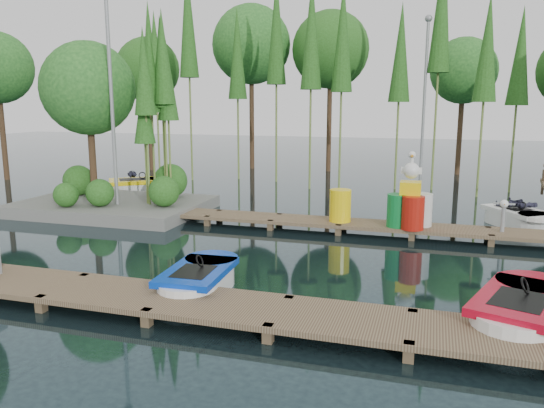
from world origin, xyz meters
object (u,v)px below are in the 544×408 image
(boat_blue, at_px, (199,281))
(boat_red, at_px, (521,313))
(boat_yellow_far, at_px, (140,186))
(yellow_barrel, at_px, (340,205))
(island, at_px, (106,119))
(drum_cluster, at_px, (411,205))

(boat_blue, bearing_deg, boat_red, -2.98)
(boat_yellow_far, xyz_separation_m, yellow_barrel, (9.00, -4.00, 0.46))
(boat_blue, height_order, yellow_barrel, yellow_barrel)
(island, relative_size, boat_red, 2.18)
(boat_yellow_far, relative_size, yellow_barrel, 3.37)
(boat_blue, xyz_separation_m, drum_cluster, (3.79, 5.76, 0.68))
(boat_blue, bearing_deg, drum_cluster, 53.58)
(boat_blue, bearing_deg, island, 130.90)
(island, bearing_deg, boat_blue, -46.03)
(island, relative_size, boat_yellow_far, 2.13)
(yellow_barrel, xyz_separation_m, drum_cluster, (1.99, -0.16, 0.15))
(boat_yellow_far, distance_m, drum_cluster, 11.77)
(island, distance_m, boat_blue, 9.77)
(island, relative_size, yellow_barrel, 7.17)
(boat_blue, relative_size, yellow_barrel, 2.68)
(drum_cluster, bearing_deg, boat_red, -70.19)
(yellow_barrel, bearing_deg, drum_cluster, -4.49)
(island, xyz_separation_m, boat_blue, (6.47, -6.71, -2.94))
(island, relative_size, boat_blue, 2.67)
(yellow_barrel, bearing_deg, boat_yellow_far, 156.05)
(yellow_barrel, distance_m, drum_cluster, 2.00)
(boat_yellow_far, height_order, drum_cluster, drum_cluster)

